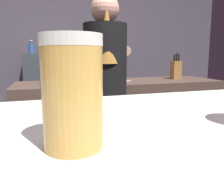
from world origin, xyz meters
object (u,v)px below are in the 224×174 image
object	(u,v)px
mixing_bowl	(50,80)
chefs_knife	(121,81)
pint_glass_far	(73,92)
bottle_soy	(31,48)
bartender	(105,86)
bottle_vinegar	(84,49)
knife_block	(176,70)

from	to	relation	value
mixing_bowl	chefs_knife	distance (m)	0.71
pint_glass_far	bottle_soy	size ratio (longest dim) A/B	0.73
bartender	mixing_bowl	distance (m)	0.67
bartender	bottle_vinegar	distance (m)	1.61
mixing_bowl	bottle_soy	size ratio (longest dim) A/B	1.00
bottle_vinegar	bottle_soy	bearing A→B (deg)	177.82
bottle_soy	chefs_knife	bearing A→B (deg)	-52.94
knife_block	pint_glass_far	size ratio (longest dim) A/B	2.11
knife_block	pint_glass_far	world-z (taller)	pint_glass_far
knife_block	bottle_vinegar	size ratio (longest dim) A/B	1.46
bartender	pint_glass_far	world-z (taller)	bartender
pint_glass_far	bartender	bearing A→B (deg)	73.15
knife_block	bottle_vinegar	distance (m)	1.41
pint_glass_far	bottle_soy	distance (m)	3.03
chefs_knife	pint_glass_far	xyz separation A→B (m)	(-0.71, -1.83, 0.22)
mixing_bowl	pint_glass_far	world-z (taller)	pint_glass_far
mixing_bowl	pint_glass_far	size ratio (longest dim) A/B	1.36
chefs_knife	bottle_vinegar	world-z (taller)	bottle_vinegar
knife_block	pint_glass_far	distance (m)	2.36
chefs_knife	mixing_bowl	bearing A→B (deg)	149.48
bartender	chefs_knife	xyz separation A→B (m)	(0.28, 0.40, -0.02)
bartender	knife_block	distance (m)	1.07
knife_block	bottle_vinegar	world-z (taller)	bottle_vinegar
pint_glass_far	bottle_soy	bearing A→B (deg)	93.61
bartender	knife_block	xyz separation A→B (m)	(0.96, 0.48, 0.08)
chefs_knife	bottle_soy	size ratio (longest dim) A/B	1.29
bartender	bottle_soy	size ratio (longest dim) A/B	8.91
bartender	bottle_soy	bearing A→B (deg)	29.25
mixing_bowl	chefs_knife	world-z (taller)	mixing_bowl
mixing_bowl	knife_block	bearing A→B (deg)	-1.70
pint_glass_far	chefs_knife	bearing A→B (deg)	68.72
chefs_knife	bottle_soy	xyz separation A→B (m)	(-0.90, 1.19, 0.35)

